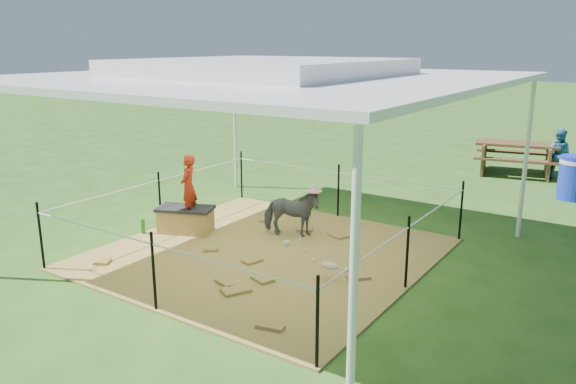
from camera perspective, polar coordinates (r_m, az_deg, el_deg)
The scene contains 14 objects.
ground at distance 8.61m, azimuth -2.24°, elevation -6.33°, with size 90.00×90.00×0.00m, color #2D5919.
hay_patch at distance 8.60m, azimuth -2.24°, elevation -6.24°, with size 4.60×4.60×0.03m, color brown.
canopy_tent at distance 8.04m, azimuth -2.43°, elevation 11.86°, with size 6.30×6.30×2.90m.
rope_fence at distance 8.40m, azimuth -2.28°, elevation -2.24°, with size 4.54×4.54×1.00m.
straw_bale at distance 9.59m, azimuth -10.35°, elevation -2.91°, with size 0.87×0.43×0.39m, color #A97C3D.
dark_cloth at distance 9.53m, azimuth -10.41°, elevation -1.66°, with size 0.93×0.48×0.05m, color black.
woman at distance 9.33m, azimuth -10.11°, elevation 1.16°, with size 0.38×0.25×1.04m, color red.
green_bottle at distance 9.70m, azimuth -14.52°, elevation -3.39°, with size 0.07×0.07×0.24m, color #186F1B.
pony at distance 9.16m, azimuth 0.32°, elevation -2.17°, with size 0.43×0.94×0.80m, color #47474C.
pink_hat at distance 9.04m, azimuth 0.32°, elevation 0.60°, with size 0.25×0.25×0.12m, color pink.
foal at distance 7.59m, azimuth 4.27°, elevation -7.31°, with size 0.80×0.44×0.44m, color beige, non-canonical shape.
trash_barrel at distance 12.86m, azimuth 27.01°, elevation 1.30°, with size 0.58×0.58×0.90m, color #1B32CC.
picnic_table_near at distance 14.79m, azimuth 22.10°, elevation 3.17°, with size 1.87×1.35×0.78m, color #512F1B.
distant_person at distance 14.63m, azimuth 25.72°, elevation 3.49°, with size 0.58×0.45×1.19m, color teal.
Camera 1 is at (4.74, -6.48, 3.12)m, focal length 35.00 mm.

